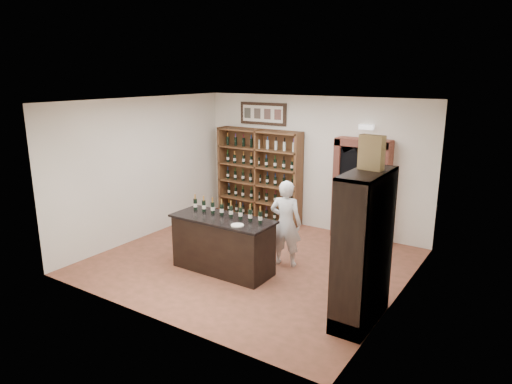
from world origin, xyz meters
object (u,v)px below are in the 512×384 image
(wine_shelf, at_px, (260,175))
(side_cabinet, at_px, (364,272))
(counter_bottle_0, at_px, (195,204))
(tasting_counter, at_px, (223,245))
(shopkeeper, at_px, (286,223))
(wine_crate, at_px, (372,153))

(wine_shelf, height_order, side_cabinet, same)
(wine_shelf, xyz_separation_m, counter_bottle_0, (0.38, -2.82, 0.01))
(wine_shelf, bearing_deg, tasting_counter, -69.44)
(wine_shelf, xyz_separation_m, shopkeeper, (1.91, -2.09, -0.29))
(counter_bottle_0, bearing_deg, tasting_counter, -9.17)
(wine_shelf, relative_size, wine_crate, 4.64)
(counter_bottle_0, relative_size, shopkeeper, 0.19)
(wine_shelf, xyz_separation_m, wine_crate, (3.78, -3.10, 1.34))
(tasting_counter, bearing_deg, shopkeeper, 46.19)
(wine_shelf, distance_m, side_cabinet, 5.02)
(side_cabinet, height_order, shopkeeper, side_cabinet)
(tasting_counter, distance_m, counter_bottle_0, 0.95)
(wine_shelf, relative_size, shopkeeper, 1.36)
(counter_bottle_0, xyz_separation_m, shopkeeper, (1.53, 0.73, -0.30))
(tasting_counter, bearing_deg, wine_crate, -3.66)
(side_cabinet, distance_m, wine_crate, 1.69)
(tasting_counter, xyz_separation_m, shopkeeper, (0.81, 0.84, 0.31))
(counter_bottle_0, bearing_deg, shopkeeper, 25.43)
(shopkeeper, bearing_deg, counter_bottle_0, 12.73)
(tasting_counter, relative_size, counter_bottle_0, 6.27)
(tasting_counter, relative_size, wine_crate, 3.96)
(counter_bottle_0, bearing_deg, side_cabinet, -6.89)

